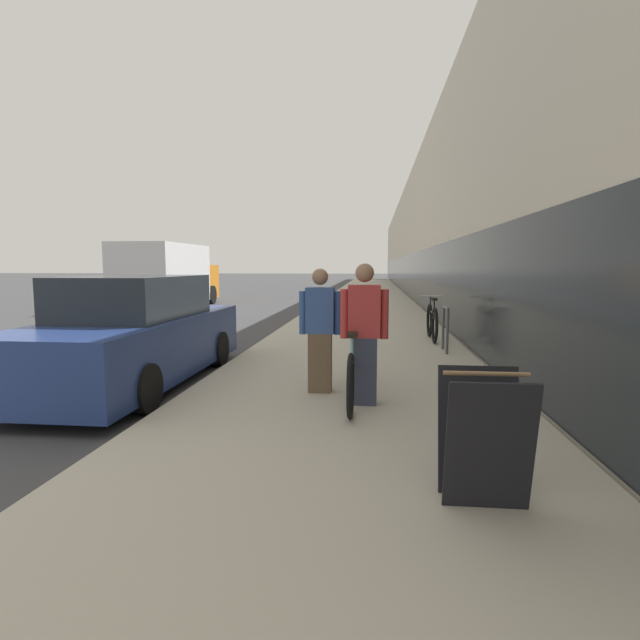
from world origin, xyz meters
TOP-DOWN VIEW (x-y plane):
  - sidewalk_slab at (5.74, 21.00)m, footprint 4.21×70.00m
  - storefront_facade at (12.88, 29.00)m, footprint 10.01×70.00m
  - tandem_bicycle at (5.81, 1.77)m, footprint 0.52×2.49m
  - person_rider at (5.93, 1.46)m, footprint 0.55×0.22m
  - person_bystander at (5.37, 1.96)m, footprint 0.53×0.21m
  - bike_rack_hoop at (7.37, 5.17)m, footprint 0.05×0.60m
  - cruiser_bike_nearest at (7.30, 6.68)m, footprint 0.52×1.72m
  - sandwich_board_sign at (6.78, -0.88)m, footprint 0.56×0.56m
  - parked_sedan_curbside at (2.59, 2.65)m, footprint 1.76×4.70m
  - moving_truck at (-2.43, 15.65)m, footprint 2.42×6.35m

SIDE VIEW (x-z plane):
  - sidewalk_slab at x=5.74m, z-range 0.00..0.14m
  - tandem_bicycle at x=5.81m, z-range 0.07..0.95m
  - cruiser_bike_nearest at x=7.30m, z-range 0.06..1.00m
  - sandwich_board_sign at x=6.78m, z-range 0.14..1.04m
  - bike_rack_hoop at x=7.37m, z-range 0.23..1.07m
  - parked_sedan_curbside at x=2.59m, z-range -0.07..1.52m
  - person_bystander at x=5.37m, z-range 0.14..1.71m
  - person_rider at x=5.93m, z-range 0.14..1.77m
  - moving_truck at x=-2.43m, z-range 0.02..2.63m
  - storefront_facade at x=12.88m, z-range -0.01..6.62m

